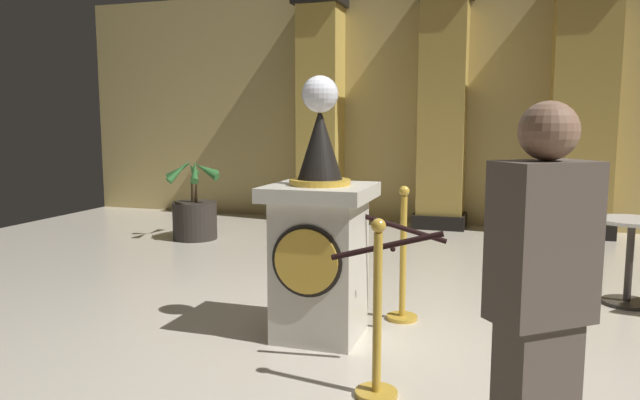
{
  "coord_description": "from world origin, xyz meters",
  "views": [
    {
      "loc": [
        0.9,
        -3.85,
        1.52
      ],
      "look_at": [
        -0.33,
        0.02,
        0.99
      ],
      "focal_mm": 32.98,
      "sensor_mm": 36.0,
      "label": 1
    }
  ],
  "objects": [
    {
      "name": "pedestal_clock",
      "position": [
        -0.33,
        0.02,
        0.71
      ],
      "size": [
        0.71,
        0.71,
        1.84
      ],
      "color": "beige",
      "rests_on": "ground_plane"
    },
    {
      "name": "ground_plane",
      "position": [
        0.0,
        0.0,
        0.0
      ],
      "size": [
        12.16,
        12.16,
        0.0
      ],
      "primitive_type": "plane",
      "color": "beige"
    },
    {
      "name": "stanchion_near",
      "position": [
        0.25,
        -0.78,
        0.35
      ],
      "size": [
        0.24,
        0.24,
        1.01
      ],
      "color": "gold",
      "rests_on": "ground_plane"
    },
    {
      "name": "back_wall",
      "position": [
        0.0,
        5.17,
        1.78
      ],
      "size": [
        12.16,
        0.16,
        3.56
      ],
      "primitive_type": "cube",
      "color": "tan",
      "rests_on": "ground_plane"
    },
    {
      "name": "column_left",
      "position": [
        -1.84,
        4.85,
        1.69
      ],
      "size": [
        0.74,
        0.74,
        3.42
      ],
      "color": "black",
      "rests_on": "ground_plane"
    },
    {
      "name": "column_right",
      "position": [
        1.84,
        4.85,
        1.69
      ],
      "size": [
        0.95,
        0.95,
        3.42
      ],
      "color": "black",
      "rests_on": "ground_plane"
    },
    {
      "name": "bystander_guest",
      "position": [
        1.04,
        -1.6,
        0.84
      ],
      "size": [
        0.42,
        0.4,
        1.6
      ],
      "color": "brown",
      "rests_on": "ground_plane"
    },
    {
      "name": "stanchion_far",
      "position": [
        0.17,
        0.55,
        0.37
      ],
      "size": [
        0.24,
        0.24,
        1.05
      ],
      "color": "gold",
      "rests_on": "ground_plane"
    },
    {
      "name": "potted_palm_left",
      "position": [
        -2.98,
        2.91,
        0.33
      ],
      "size": [
        0.79,
        0.7,
        1.09
      ],
      "color": "#2D2823",
      "rests_on": "ground_plane"
    },
    {
      "name": "velvet_rope",
      "position": [
        0.21,
        -0.11,
        0.79
      ],
      "size": [
        0.72,
        0.74,
        0.22
      ],
      "color": "black"
    },
    {
      "name": "column_centre_rear",
      "position": [
        0.0,
        4.85,
        1.69
      ],
      "size": [
        0.77,
        0.77,
        3.42
      ],
      "color": "black",
      "rests_on": "ground_plane"
    },
    {
      "name": "cafe_table",
      "position": [
        1.92,
        1.51,
        0.47
      ],
      "size": [
        0.56,
        0.56,
        0.73
      ],
      "color": "#332D28",
      "rests_on": "ground_plane"
    }
  ]
}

